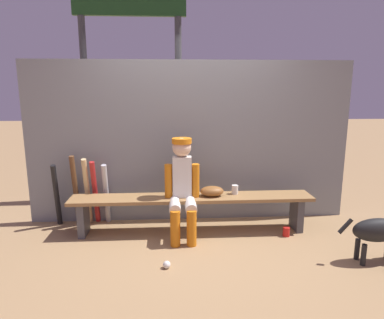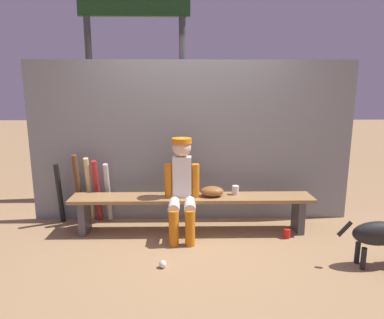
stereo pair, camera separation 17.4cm
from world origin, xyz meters
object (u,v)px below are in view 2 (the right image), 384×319
at_px(bat_wood_dark, 78,188).
at_px(cup_on_bench, 235,190).
at_px(bat_aluminum_black, 60,194).
at_px(bat_aluminum_red, 97,191).
at_px(scoreboard, 138,20).
at_px(baseball_glove, 212,191).
at_px(player_seated, 182,184).
at_px(bat_wood_natural, 89,190).
at_px(cup_on_ground, 287,233).
at_px(dugout_bench, 192,203).
at_px(bat_aluminum_silver, 108,193).
at_px(baseball, 163,264).

height_order(bat_wood_dark, cup_on_bench, bat_wood_dark).
bearing_deg(bat_aluminum_black, bat_aluminum_red, 5.43).
bearing_deg(scoreboard, bat_aluminum_black, -129.68).
bearing_deg(baseball_glove, player_seated, -162.81).
bearing_deg(bat_aluminum_black, bat_wood_natural, 6.95).
xyz_separation_m(cup_on_ground, scoreboard, (-1.86, 1.59, 2.63)).
bearing_deg(dugout_bench, scoreboard, 118.75).
height_order(bat_aluminum_silver, bat_aluminum_black, bat_aluminum_black).
distance_m(bat_aluminum_black, baseball, 1.82).
relative_size(dugout_bench, bat_aluminum_black, 3.54).
bearing_deg(bat_aluminum_black, dugout_bench, -9.23).
bearing_deg(bat_wood_dark, baseball_glove, -11.18).
distance_m(bat_wood_dark, scoreboard, 2.56).
bearing_deg(baseball, bat_wood_dark, 134.04).
xyz_separation_m(bat_wood_dark, cup_on_ground, (2.56, -0.54, -0.40)).
distance_m(player_seated, bat_aluminum_black, 1.62).
bearing_deg(bat_aluminum_red, cup_on_bench, -8.29).
bearing_deg(player_seated, baseball_glove, 17.19).
relative_size(bat_wood_dark, cup_on_bench, 8.25).
distance_m(bat_aluminum_black, cup_on_bench, 2.22).
relative_size(bat_wood_natural, baseball, 12.01).
distance_m(dugout_bench, baseball_glove, 0.28).
distance_m(bat_wood_dark, bat_aluminum_black, 0.23).
distance_m(bat_aluminum_red, cup_on_bench, 1.76).
bearing_deg(bat_wood_dark, dugout_bench, -12.95).
height_order(player_seated, baseball, player_seated).
distance_m(bat_wood_natural, cup_on_ground, 2.50).
bearing_deg(dugout_bench, bat_aluminum_black, 170.77).
relative_size(player_seated, scoreboard, 0.30).
bearing_deg(cup_on_ground, baseball, -155.03).
bearing_deg(bat_wood_natural, cup_on_ground, -12.25).
xyz_separation_m(bat_aluminum_red, cup_on_bench, (1.74, -0.25, 0.08)).
bearing_deg(baseball, scoreboard, 101.50).
bearing_deg(baseball, cup_on_ground, 24.97).
distance_m(bat_aluminum_red, cup_on_ground, 2.40).
bearing_deg(baseball_glove, scoreboard, 125.83).
relative_size(bat_wood_natural, scoreboard, 0.23).
xyz_separation_m(player_seated, bat_wood_dark, (-1.34, 0.45, -0.17)).
distance_m(player_seated, cup_on_bench, 0.68).
bearing_deg(player_seated, dugout_bench, 43.04).
bearing_deg(baseball_glove, bat_aluminum_red, 167.68).
relative_size(bat_wood_natural, cup_on_ground, 8.08).
height_order(player_seated, bat_aluminum_silver, player_seated).
bearing_deg(bat_aluminum_black, cup_on_ground, -9.78).
relative_size(player_seated, cup_on_bench, 10.49).
bearing_deg(player_seated, baseball, -103.66).
distance_m(dugout_bench, player_seated, 0.31).
bearing_deg(bat_aluminum_silver, baseball, -56.44).
bearing_deg(baseball_glove, dugout_bench, 180.00).
relative_size(baseball, cup_on_ground, 0.67).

